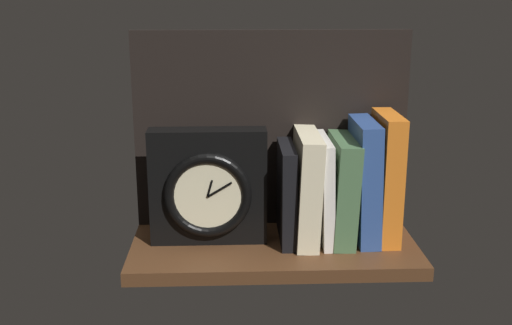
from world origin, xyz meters
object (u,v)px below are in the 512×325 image
object	(u,v)px
book_green_romantic	(341,189)
book_orange_pandolfini	(386,177)
book_black_skeptic	(287,193)
book_white_catcher	(324,189)
framed_clock	(208,188)
book_blue_modern	(364,181)
book_cream_twain	(306,187)

from	to	relation	value
book_green_romantic	book_orange_pandolfini	world-z (taller)	book_orange_pandolfini
book_black_skeptic	book_white_catcher	world-z (taller)	book_white_catcher
book_green_romantic	book_black_skeptic	bearing A→B (deg)	180.00
framed_clock	book_orange_pandolfini	bearing A→B (deg)	1.64
book_blue_modern	framed_clock	xyz separation A→B (cm)	(-29.45, -0.96, -0.78)
book_cream_twain	book_white_catcher	size ratio (longest dim) A/B	1.04
book_black_skeptic	book_orange_pandolfini	world-z (taller)	book_orange_pandolfini
book_black_skeptic	book_green_romantic	world-z (taller)	book_green_romantic
book_white_catcher	book_blue_modern	world-z (taller)	book_blue_modern
book_orange_pandolfini	framed_clock	xyz separation A→B (cm)	(-33.54, -0.96, -1.41)
book_cream_twain	book_white_catcher	distance (cm)	3.37
book_green_romantic	book_blue_modern	bearing A→B (deg)	0.00
book_black_skeptic	book_blue_modern	xyz separation A→B (cm)	(14.72, 0.00, 2.27)
book_blue_modern	framed_clock	bearing A→B (deg)	-178.14
book_cream_twain	book_green_romantic	size ratio (longest dim) A/B	1.05
book_cream_twain	book_green_romantic	xyz separation A→B (cm)	(6.73, 0.00, -0.46)
book_orange_pandolfini	book_white_catcher	bearing A→B (deg)	180.00
book_cream_twain	book_orange_pandolfini	size ratio (longest dim) A/B	0.85
book_cream_twain	book_blue_modern	world-z (taller)	book_blue_modern
book_green_romantic	book_blue_modern	distance (cm)	4.61
book_cream_twain	book_green_romantic	bearing A→B (deg)	0.00
book_cream_twain	book_blue_modern	bearing A→B (deg)	0.00
book_orange_pandolfini	framed_clock	world-z (taller)	book_orange_pandolfini
book_black_skeptic	book_green_romantic	xyz separation A→B (cm)	(10.41, 0.00, 0.63)
book_green_romantic	book_orange_pandolfini	xyz separation A→B (cm)	(8.40, 0.00, 2.26)
book_green_romantic	framed_clock	xyz separation A→B (cm)	(-25.14, -0.96, 0.85)
book_cream_twain	book_white_catcher	world-z (taller)	book_cream_twain
book_blue_modern	book_orange_pandolfini	world-z (taller)	book_orange_pandolfini
book_cream_twain	book_white_catcher	xyz separation A→B (cm)	(3.35, 0.00, -0.41)
book_black_skeptic	book_cream_twain	distance (cm)	3.84
book_white_catcher	book_green_romantic	size ratio (longest dim) A/B	1.00
book_black_skeptic	book_orange_pandolfini	distance (cm)	19.03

